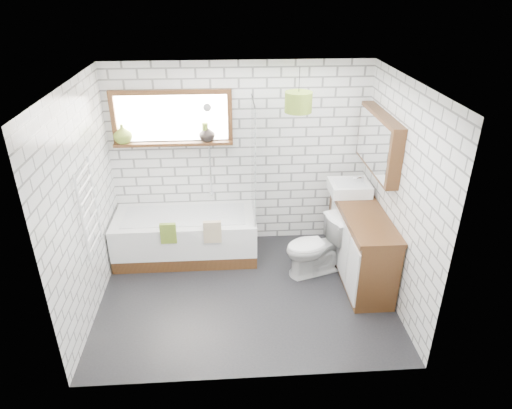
{
  "coord_description": "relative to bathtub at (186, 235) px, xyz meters",
  "views": [
    {
      "loc": [
        -0.17,
        -4.42,
        3.43
      ],
      "look_at": [
        0.14,
        0.25,
        1.06
      ],
      "focal_mm": 32.0,
      "sensor_mm": 36.0,
      "label": 1
    }
  ],
  "objects": [
    {
      "name": "wall_back",
      "position": [
        0.75,
        0.41,
        0.95
      ],
      "size": [
        3.4,
        0.01,
        2.5
      ],
      "primitive_type": "cube",
      "color": "white",
      "rests_on": "ground"
    },
    {
      "name": "floor",
      "position": [
        0.75,
        -0.89,
        -0.3
      ],
      "size": [
        3.4,
        2.6,
        0.01
      ],
      "primitive_type": "cube",
      "color": "black",
      "rests_on": "ground"
    },
    {
      "name": "mirror_cabinet",
      "position": [
        2.37,
        -0.29,
        1.35
      ],
      "size": [
        0.16,
        1.2,
        0.7
      ],
      "primitive_type": "cube",
      "color": "#392010",
      "rests_on": "wall_right"
    },
    {
      "name": "shower_riser",
      "position": [
        0.35,
        0.37,
        1.05
      ],
      "size": [
        0.02,
        0.02,
        1.3
      ],
      "primitive_type": "cylinder",
      "color": "silver",
      "rests_on": "wall_back"
    },
    {
      "name": "vanity",
      "position": [
        2.2,
        -0.58,
        0.15
      ],
      "size": [
        0.51,
        1.58,
        0.9
      ],
      "primitive_type": "cube",
      "color": "#392010",
      "rests_on": "floor"
    },
    {
      "name": "bottle",
      "position": [
        0.31,
        0.34,
        1.3
      ],
      "size": [
        0.09,
        0.09,
        0.24
      ],
      "primitive_type": "cylinder",
      "rotation": [
        0.0,
        0.0,
        -0.22
      ],
      "color": "olive",
      "rests_on": "window"
    },
    {
      "name": "basin",
      "position": [
        2.14,
        -0.08,
        0.68
      ],
      "size": [
        0.5,
        0.44,
        0.15
      ],
      "primitive_type": "cube",
      "color": "white",
      "rests_on": "vanity"
    },
    {
      "name": "wall_front",
      "position": [
        0.75,
        -2.2,
        0.95
      ],
      "size": [
        3.4,
        0.01,
        2.5
      ],
      "primitive_type": "cube",
      "color": "white",
      "rests_on": "ground"
    },
    {
      "name": "vase_dark",
      "position": [
        0.33,
        0.34,
        1.29
      ],
      "size": [
        0.25,
        0.25,
        0.21
      ],
      "primitive_type": "imported",
      "rotation": [
        0.0,
        0.0,
        0.24
      ],
      "color": "black",
      "rests_on": "window"
    },
    {
      "name": "towel_radiator",
      "position": [
        -0.91,
        -0.89,
        0.9
      ],
      "size": [
        0.06,
        0.52,
        1.0
      ],
      "primitive_type": "cube",
      "color": "white",
      "rests_on": "wall_left"
    },
    {
      "name": "toilet",
      "position": [
        1.64,
        -0.53,
        0.08
      ],
      "size": [
        0.63,
        0.84,
        0.76
      ],
      "primitive_type": "imported",
      "rotation": [
        0.0,
        0.0,
        -1.27
      ],
      "color": "white",
      "rests_on": "floor"
    },
    {
      "name": "wall_right",
      "position": [
        2.46,
        -0.89,
        0.95
      ],
      "size": [
        0.01,
        2.6,
        2.5
      ],
      "primitive_type": "cube",
      "color": "white",
      "rests_on": "ground"
    },
    {
      "name": "ceiling",
      "position": [
        0.75,
        -0.89,
        2.21
      ],
      "size": [
        3.4,
        2.6,
        0.01
      ],
      "primitive_type": "cube",
      "color": "white",
      "rests_on": "ground"
    },
    {
      "name": "window",
      "position": [
        -0.1,
        0.37,
        1.5
      ],
      "size": [
        1.52,
        0.16,
        0.68
      ],
      "primitive_type": "cube",
      "color": "#392010",
      "rests_on": "wall_back"
    },
    {
      "name": "shower_screen",
      "position": [
        0.91,
        0.0,
        1.05
      ],
      "size": [
        0.02,
        0.72,
        1.5
      ],
      "primitive_type": "cube",
      "color": "white",
      "rests_on": "bathtub"
    },
    {
      "name": "pendant",
      "position": [
        1.43,
        -0.09,
        1.8
      ],
      "size": [
        0.32,
        0.32,
        0.24
      ],
      "primitive_type": "cylinder",
      "color": "olive",
      "rests_on": "ceiling"
    },
    {
      "name": "wall_left",
      "position": [
        -0.95,
        -0.89,
        0.95
      ],
      "size": [
        0.01,
        2.6,
        2.5
      ],
      "primitive_type": "cube",
      "color": "white",
      "rests_on": "ground"
    },
    {
      "name": "towel_beige",
      "position": [
        0.37,
        -0.41,
        0.28
      ],
      "size": [
        0.22,
        0.06,
        0.29
      ],
      "primitive_type": "cube",
      "color": "tan",
      "rests_on": "bathtub"
    },
    {
      "name": "vase_olive",
      "position": [
        -0.73,
        0.34,
        1.3
      ],
      "size": [
        0.26,
        0.26,
        0.24
      ],
      "primitive_type": "imported",
      "rotation": [
        0.0,
        0.0,
        -0.12
      ],
      "color": "olive",
      "rests_on": "window"
    },
    {
      "name": "tap",
      "position": [
        2.3,
        -0.08,
        0.74
      ],
      "size": [
        0.04,
        0.04,
        0.17
      ],
      "primitive_type": "cylinder",
      "rotation": [
        0.0,
        0.0,
        0.17
      ],
      "color": "silver",
      "rests_on": "vanity"
    },
    {
      "name": "towel_green",
      "position": [
        -0.17,
        -0.41,
        0.28
      ],
      "size": [
        0.2,
        0.05,
        0.27
      ],
      "primitive_type": "cube",
      "color": "olive",
      "rests_on": "bathtub"
    },
    {
      "name": "bathtub",
      "position": [
        0.0,
        0.0,
        0.0
      ],
      "size": [
        1.85,
        0.82,
        0.6
      ],
      "primitive_type": "cube",
      "color": "white",
      "rests_on": "floor"
    }
  ]
}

